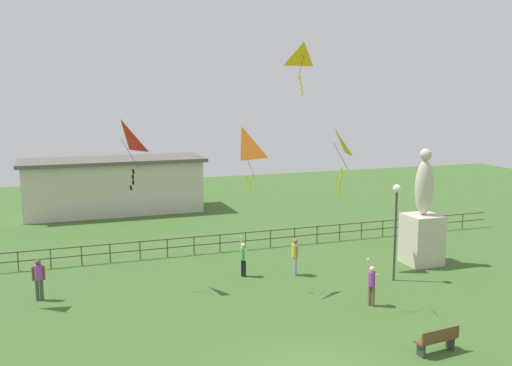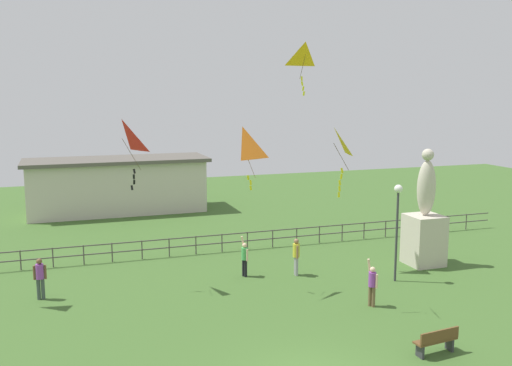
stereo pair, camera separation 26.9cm
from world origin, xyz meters
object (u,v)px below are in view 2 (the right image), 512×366
object	(u,v)px
person_1	(245,257)
kite_4	(305,56)
statue_monument	(425,226)
person_3	(40,276)
kite_1	(334,145)
person_2	(372,283)
lamppost	(398,211)
person_0	(296,254)
park_bench	(437,341)
kite_3	(243,146)
kite_0	(123,140)

from	to	relation	value
person_1	kite_4	size ratio (longest dim) A/B	0.78
statue_monument	person_3	xyz separation A→B (m)	(-17.20, 0.87, -0.89)
kite_1	person_2	bearing A→B (deg)	-8.51
lamppost	person_1	xyz separation A→B (m)	(-6.02, 2.72, -2.21)
statue_monument	person_2	xyz separation A→B (m)	(-5.15, -4.07, -0.92)
person_0	person_2	distance (m)	4.65
statue_monument	lamppost	distance (m)	3.40
lamppost	person_2	distance (m)	4.07
statue_monument	person_3	size ratio (longest dim) A/B	3.32
park_bench	kite_1	world-z (taller)	kite_1
lamppost	kite_3	distance (m)	7.28
person_0	lamppost	bearing A→B (deg)	-29.42
statue_monument	lamppost	bearing A→B (deg)	-146.75
statue_monument	kite_4	world-z (taller)	kite_4
kite_1	person_1	bearing A→B (deg)	111.44
lamppost	park_bench	size ratio (longest dim) A/B	2.77
person_2	person_0	bearing A→B (deg)	105.85
park_bench	person_0	bearing A→B (deg)	97.05
person_2	kite_1	world-z (taller)	kite_1
statue_monument	person_1	xyz separation A→B (m)	(-8.66, 0.99, -0.95)
person_2	kite_3	bearing A→B (deg)	138.74
person_0	kite_3	size ratio (longest dim) A/B	0.68
statue_monument	kite_0	bearing A→B (deg)	177.29
person_1	kite_0	world-z (taller)	kite_0
person_1	kite_0	bearing A→B (deg)	-176.31
kite_0	kite_4	xyz separation A→B (m)	(8.05, 0.46, 3.45)
statue_monument	kite_4	bearing A→B (deg)	169.05
park_bench	person_1	size ratio (longest dim) A/B	0.85
statue_monument	kite_1	world-z (taller)	kite_1
person_1	kite_3	bearing A→B (deg)	-110.06
person_1	person_0	bearing A→B (deg)	-14.60
park_bench	kite_3	size ratio (longest dim) A/B	0.62
kite_1	kite_4	distance (m)	6.13
statue_monument	park_bench	size ratio (longest dim) A/B	3.61
kite_3	statue_monument	bearing A→B (deg)	3.15
person_2	kite_0	world-z (taller)	kite_0
person_0	person_1	world-z (taller)	person_1
person_3	person_0	bearing A→B (deg)	-2.46
person_1	kite_1	size ratio (longest dim) A/B	0.72
lamppost	person_3	world-z (taller)	lamppost
statue_monument	person_0	size ratio (longest dim) A/B	3.28
person_1	kite_4	distance (m)	9.28
lamppost	park_bench	xyz separation A→B (m)	(-2.70, -6.63, -2.65)
statue_monument	person_3	bearing A→B (deg)	177.11
lamppost	kite_4	bearing A→B (deg)	137.85
person_0	person_2	size ratio (longest dim) A/B	0.91
kite_0	kite_1	xyz separation A→B (m)	(7.06, -4.48, -0.03)
person_0	park_bench	bearing A→B (deg)	-82.95
kite_0	kite_1	bearing A→B (deg)	-32.37
lamppost	park_bench	bearing A→B (deg)	-112.13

